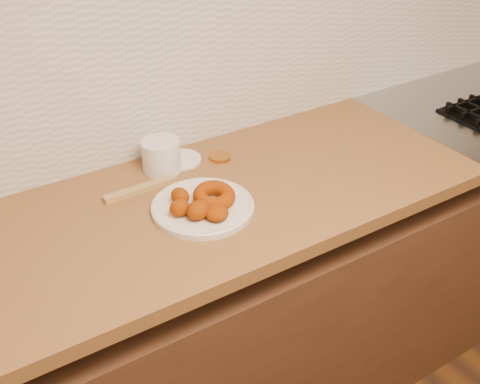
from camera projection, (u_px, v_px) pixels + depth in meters
name	position (u px, v px, depth m)	size (l,w,h in m)	color
base_cabinet	(279.00, 301.00, 1.88)	(3.60, 0.60, 0.77)	#512D1B
butcher_block	(63.00, 253.00, 1.33)	(2.30, 0.62, 0.04)	brown
backsplash	(232.00, 39.00, 1.65)	(3.60, 0.02, 0.60)	beige
donut_plate	(203.00, 207.00, 1.44)	(0.26, 0.26, 0.02)	silver
ring_donut	(214.00, 196.00, 1.43)	(0.11, 0.11, 0.04)	#8D3700
fried_dough_chunks	(195.00, 207.00, 1.38)	(0.13, 0.17, 0.05)	#8D3700
plastic_tub	(161.00, 156.00, 1.58)	(0.11, 0.11, 0.09)	white
tub_lid	(180.00, 160.00, 1.65)	(0.12, 0.12, 0.01)	white
brass_jar_lid	(220.00, 157.00, 1.66)	(0.06, 0.06, 0.01)	#BC7425
wooden_utensil	(141.00, 189.00, 1.51)	(0.21, 0.03, 0.02)	#A98349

